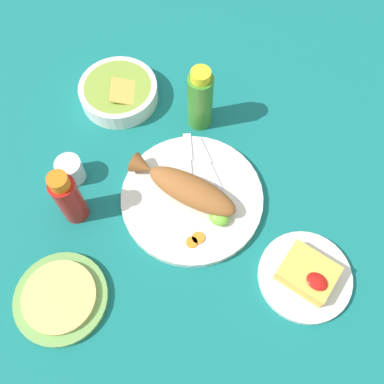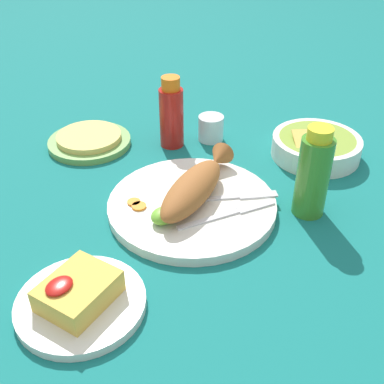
% 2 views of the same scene
% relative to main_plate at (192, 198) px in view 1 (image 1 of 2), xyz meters
% --- Properties ---
extents(ground_plane, '(4.00, 4.00, 0.00)m').
position_rel_main_plate_xyz_m(ground_plane, '(0.00, 0.00, -0.01)').
color(ground_plane, '#146B66').
extents(main_plate, '(0.30, 0.30, 0.02)m').
position_rel_main_plate_xyz_m(main_plate, '(0.00, 0.00, 0.00)').
color(main_plate, silver).
rests_on(main_plate, ground_plane).
extents(fried_fish, '(0.25, 0.09, 0.05)m').
position_rel_main_plate_xyz_m(fried_fish, '(-0.01, -0.00, 0.03)').
color(fried_fish, '#935628').
rests_on(fried_fish, main_plate).
extents(fork_near, '(0.13, 0.15, 0.00)m').
position_rel_main_plate_xyz_m(fork_near, '(-0.05, 0.06, 0.01)').
color(fork_near, silver).
rests_on(fork_near, main_plate).
extents(fork_far, '(0.16, 0.11, 0.00)m').
position_rel_main_plate_xyz_m(fork_far, '(-0.01, 0.08, 0.01)').
color(fork_far, silver).
rests_on(fork_far, main_plate).
extents(carrot_slice_near, '(0.02, 0.02, 0.00)m').
position_rel_main_plate_xyz_m(carrot_slice_near, '(0.06, -0.08, 0.01)').
color(carrot_slice_near, orange).
rests_on(carrot_slice_near, main_plate).
extents(carrot_slice_mid, '(0.03, 0.03, 0.00)m').
position_rel_main_plate_xyz_m(carrot_slice_mid, '(0.06, -0.07, 0.01)').
color(carrot_slice_mid, orange).
rests_on(carrot_slice_mid, main_plate).
extents(lime_wedge_main, '(0.04, 0.04, 0.02)m').
position_rel_main_plate_xyz_m(lime_wedge_main, '(0.08, -0.01, 0.02)').
color(lime_wedge_main, '#6BB233').
rests_on(lime_wedge_main, main_plate).
extents(hot_sauce_bottle_red, '(0.05, 0.05, 0.16)m').
position_rel_main_plate_xyz_m(hot_sauce_bottle_red, '(-0.18, -0.16, 0.06)').
color(hot_sauce_bottle_red, '#B21914').
rests_on(hot_sauce_bottle_red, ground_plane).
extents(hot_sauce_bottle_green, '(0.06, 0.06, 0.17)m').
position_rel_main_plate_xyz_m(hot_sauce_bottle_green, '(-0.10, 0.18, 0.07)').
color(hot_sauce_bottle_green, '#3D8428').
rests_on(hot_sauce_bottle_green, ground_plane).
extents(salt_cup, '(0.06, 0.06, 0.06)m').
position_rel_main_plate_xyz_m(salt_cup, '(-0.25, -0.10, 0.02)').
color(salt_cup, silver).
rests_on(salt_cup, ground_plane).
extents(side_plate_fries, '(0.18, 0.18, 0.01)m').
position_rel_main_plate_xyz_m(side_plate_fries, '(0.28, -0.01, -0.00)').
color(side_plate_fries, silver).
rests_on(side_plate_fries, ground_plane).
extents(fries_pile, '(0.10, 0.08, 0.04)m').
position_rel_main_plate_xyz_m(fries_pile, '(0.28, -0.01, 0.02)').
color(fries_pile, gold).
rests_on(fries_pile, side_plate_fries).
extents(guacamole_bowl, '(0.18, 0.18, 0.06)m').
position_rel_main_plate_xyz_m(guacamole_bowl, '(-0.30, 0.12, 0.02)').
color(guacamole_bowl, white).
rests_on(guacamole_bowl, ground_plane).
extents(tortilla_plate, '(0.18, 0.18, 0.01)m').
position_rel_main_plate_xyz_m(tortilla_plate, '(-0.08, -0.32, -0.00)').
color(tortilla_plate, '#6B9E4C').
rests_on(tortilla_plate, ground_plane).
extents(tortilla_stack, '(0.14, 0.14, 0.01)m').
position_rel_main_plate_xyz_m(tortilla_stack, '(-0.08, -0.32, 0.01)').
color(tortilla_stack, '#E0C666').
rests_on(tortilla_stack, tortilla_plate).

